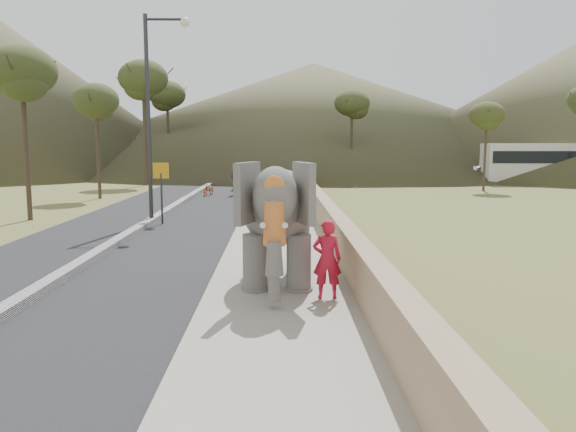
# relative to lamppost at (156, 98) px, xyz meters

# --- Properties ---
(ground) EXTENTS (160.00, 160.00, 0.00)m
(ground) POSITION_rel_lamppost_xyz_m (4.69, -13.02, -4.87)
(ground) COLOR olive
(ground) RESTS_ON ground
(road) EXTENTS (7.00, 120.00, 0.03)m
(road) POSITION_rel_lamppost_xyz_m (-0.31, -3.02, -4.86)
(road) COLOR black
(road) RESTS_ON ground
(median) EXTENTS (0.35, 120.00, 0.22)m
(median) POSITION_rel_lamppost_xyz_m (-0.31, -3.02, -4.76)
(median) COLOR black
(median) RESTS_ON ground
(walkway) EXTENTS (3.00, 120.00, 0.15)m
(walkway) POSITION_rel_lamppost_xyz_m (4.69, -3.02, -4.80)
(walkway) COLOR #9E9687
(walkway) RESTS_ON ground
(parapet) EXTENTS (0.30, 120.00, 1.10)m
(parapet) POSITION_rel_lamppost_xyz_m (6.34, -3.02, -4.32)
(parapet) COLOR tan
(parapet) RESTS_ON ground
(lamppost) EXTENTS (1.76, 0.36, 8.00)m
(lamppost) POSITION_rel_lamppost_xyz_m (0.00, 0.00, 0.00)
(lamppost) COLOR #313136
(lamppost) RESTS_ON ground
(signboard) EXTENTS (0.60, 0.08, 2.40)m
(signboard) POSITION_rel_lamppost_xyz_m (0.19, -0.37, -3.23)
(signboard) COLOR #2D2D33
(signboard) RESTS_ON ground
(distant_car) EXTENTS (4.28, 1.85, 1.44)m
(distant_car) POSITION_rel_lamppost_xyz_m (21.41, 22.23, -4.15)
(distant_car) COLOR #AEAFB5
(distant_car) RESTS_ON ground
(bus_white) EXTENTS (11.13, 3.16, 3.10)m
(bus_white) POSITION_rel_lamppost_xyz_m (26.08, 20.52, -3.32)
(bus_white) COLOR silver
(bus_white) RESTS_ON ground
(hill_far) EXTENTS (80.00, 80.00, 14.00)m
(hill_far) POSITION_rel_lamppost_xyz_m (9.69, 56.98, 2.13)
(hill_far) COLOR brown
(hill_far) RESTS_ON ground
(elephant_and_man) EXTENTS (2.19, 3.66, 2.61)m
(elephant_and_man) POSITION_rel_lamppost_xyz_m (4.71, -10.03, -3.43)
(elephant_and_man) COLOR slate
(elephant_and_man) RESTS_ON ground
(motorcyclist) EXTENTS (2.56, 1.65, 1.86)m
(motorcyclist) POSITION_rel_lamppost_xyz_m (1.44, 11.34, -4.12)
(motorcyclist) COLOR maroon
(motorcyclist) RESTS_ON ground
(trees) EXTENTS (47.88, 42.50, 9.42)m
(trees) POSITION_rel_lamppost_xyz_m (5.52, 17.73, -0.89)
(trees) COLOR #473828
(trees) RESTS_ON ground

